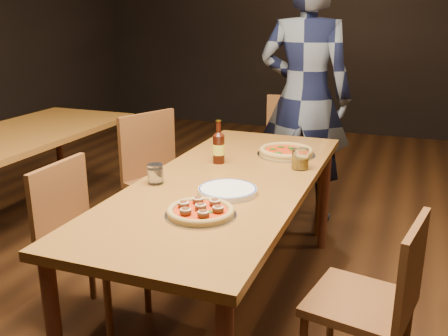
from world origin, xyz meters
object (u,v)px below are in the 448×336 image
(table_left, at_px, (6,147))
(diner, at_px, (305,98))
(pizza_margherita, at_px, (286,152))
(chair_main_e, at_px, (360,301))
(beer_bottle, at_px, (219,148))
(chair_end, at_px, (294,161))
(chair_main_nw, at_px, (96,245))
(amber_glass, at_px, (300,159))
(plate_stack, at_px, (228,191))
(water_glass, at_px, (155,174))
(chair_main_sw, at_px, (169,183))
(table_main, at_px, (228,192))
(pizza_meatball, at_px, (201,211))

(table_left, distance_m, diner, 2.12)
(pizza_margherita, bearing_deg, chair_main_e, -58.42)
(beer_bottle, bearing_deg, chair_end, 79.66)
(chair_main_e, distance_m, beer_bottle, 1.11)
(chair_main_nw, height_order, chair_main_e, chair_main_nw)
(table_left, distance_m, amber_glass, 2.00)
(table_left, distance_m, plate_stack, 1.84)
(water_glass, distance_m, amber_glass, 0.77)
(diner, bearing_deg, chair_main_sw, 51.58)
(table_main, height_order, water_glass, water_glass)
(chair_end, distance_m, diner, 0.47)
(chair_main_nw, distance_m, chair_main_sw, 0.88)
(chair_main_e, height_order, chair_end, chair_end)
(table_left, bearing_deg, chair_end, 29.15)
(pizza_margherita, relative_size, diner, 0.18)
(beer_bottle, bearing_deg, amber_glass, 6.75)
(pizza_margherita, xyz_separation_m, beer_bottle, (-0.31, -0.29, 0.06))
(chair_main_nw, relative_size, amber_glass, 7.99)
(beer_bottle, bearing_deg, water_glass, -110.47)
(table_main, xyz_separation_m, plate_stack, (0.07, -0.20, 0.08))
(chair_main_sw, bearing_deg, chair_end, -18.92)
(table_left, xyz_separation_m, chair_main_sw, (1.09, 0.24, -0.20))
(table_main, xyz_separation_m, water_glass, (-0.30, -0.19, 0.12))
(beer_bottle, height_order, amber_glass, beer_bottle)
(plate_stack, bearing_deg, water_glass, 178.77)
(chair_main_e, distance_m, plate_stack, 0.74)
(chair_main_nw, bearing_deg, chair_main_sw, 3.04)
(diner, bearing_deg, plate_stack, 89.10)
(pizza_margherita, distance_m, beer_bottle, 0.42)
(pizza_meatball, bearing_deg, plate_stack, 87.46)
(chair_main_nw, height_order, water_glass, chair_main_nw)
(table_main, distance_m, table_left, 1.73)
(chair_main_sw, height_order, chair_end, chair_end)
(table_main, xyz_separation_m, pizza_meatball, (0.06, -0.48, 0.09))
(diner, bearing_deg, table_main, 86.13)
(table_main, distance_m, plate_stack, 0.23)
(amber_glass, bearing_deg, plate_stack, -114.82)
(beer_bottle, distance_m, diner, 1.22)
(chair_main_e, distance_m, chair_end, 1.76)
(table_main, bearing_deg, chair_end, 87.79)
(table_left, relative_size, beer_bottle, 8.59)
(table_left, xyz_separation_m, chair_end, (1.75, 0.98, -0.18))
(chair_main_sw, xyz_separation_m, pizza_meatball, (0.67, -1.02, 0.29))
(plate_stack, bearing_deg, diner, 89.97)
(table_left, distance_m, water_glass, 1.49)
(plate_stack, bearing_deg, table_left, 164.31)
(beer_bottle, height_order, diner, diner)
(chair_main_sw, bearing_deg, chair_main_e, -101.26)
(table_left, height_order, water_glass, water_glass)
(table_main, bearing_deg, pizza_meatball, -82.67)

